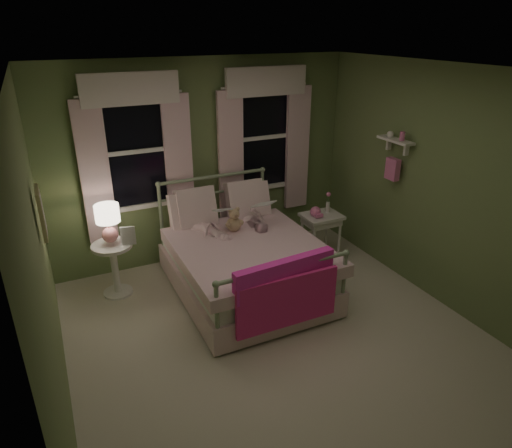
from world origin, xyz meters
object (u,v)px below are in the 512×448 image
teddy_bear (234,221)px  nightstand_right (321,222)px  child_left (206,205)px  bed (243,261)px  child_right (250,201)px  nightstand_left (114,262)px  table_lamp (108,220)px

teddy_bear → nightstand_right: (1.25, 0.01, -0.24)m
child_left → teddy_bear: size_ratio=2.71×
bed → child_right: bearing=56.4°
child_right → nightstand_right: size_ratio=1.18×
child_left → nightstand_left: 1.25m
child_right → table_lamp: size_ratio=1.68×
bed → table_lamp: size_ratio=4.53×
nightstand_left → table_lamp: size_ratio=1.45×
child_left → teddy_bear: 0.38m
teddy_bear → table_lamp: bearing=168.0°
child_left → table_lamp: bearing=-26.0°
child_right → table_lamp: child_right is taller
child_left → nightstand_left: size_ratio=1.28×
bed → teddy_bear: bearing=90.0°
child_right → teddy_bear: 0.36m
child_left → teddy_bear: bearing=131.6°
teddy_bear → child_left: bearing=150.5°
nightstand_right → child_right: bearing=171.0°
child_left → nightstand_right: bearing=155.4°
child_left → nightstand_right: child_left is taller
child_left → child_right: bearing=161.1°
bed → table_lamp: bearing=158.1°
bed → child_left: size_ratio=2.44×
table_lamp → teddy_bear: bearing=-12.0°
bed → child_left: bearing=123.6°
bed → child_right: 0.76m
child_right → teddy_bear: size_ratio=2.45×
child_right → child_left: bearing=1.1°
table_lamp → child_left: bearing=-7.1°
bed → child_right: size_ratio=2.70×
bed → nightstand_left: (-1.39, 0.56, 0.03)m
teddy_bear → bed: bearing=-90.0°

